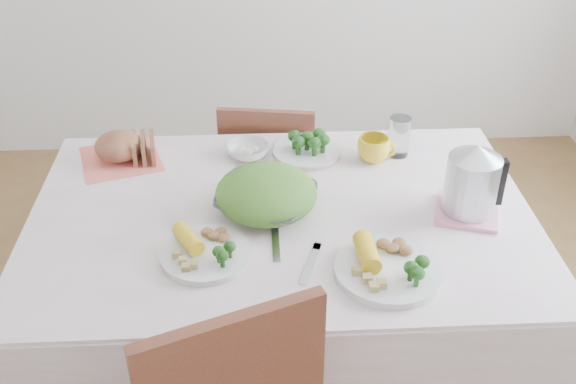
{
  "coord_description": "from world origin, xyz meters",
  "views": [
    {
      "loc": [
        -0.07,
        -1.65,
        1.91
      ],
      "look_at": [
        0.02,
        0.02,
        0.82
      ],
      "focal_mm": 42.0,
      "sensor_mm": 36.0,
      "label": 1
    }
  ],
  "objects": [
    {
      "name": "dining_table",
      "position": [
        0.0,
        0.0,
        0.38
      ],
      "size": [
        1.4,
        0.9,
        0.75
      ],
      "primitive_type": "cube",
      "color": "brown",
      "rests_on": "floor"
    },
    {
      "name": "tablecloth",
      "position": [
        0.0,
        0.0,
        0.76
      ],
      "size": [
        1.5,
        1.0,
        0.01
      ],
      "primitive_type": "cube",
      "color": "white",
      "rests_on": "dining_table"
    },
    {
      "name": "chair_far",
      "position": [
        -0.01,
        0.71,
        0.46
      ],
      "size": [
        0.43,
        0.43,
        0.83
      ],
      "primitive_type": "cube",
      "rotation": [
        0.0,
        0.0,
        2.99
      ],
      "color": "brown",
      "rests_on": "floor"
    },
    {
      "name": "salad_bowl",
      "position": [
        -0.04,
        0.01,
        0.8
      ],
      "size": [
        0.38,
        0.38,
        0.07
      ],
      "primitive_type": "imported",
      "rotation": [
        0.0,
        0.0,
        -0.43
      ],
      "color": "white",
      "rests_on": "tablecloth"
    },
    {
      "name": "dinner_plate_left",
      "position": [
        -0.21,
        -0.2,
        0.77
      ],
      "size": [
        0.29,
        0.29,
        0.02
      ],
      "primitive_type": "cylinder",
      "rotation": [
        0.0,
        0.0,
        0.16
      ],
      "color": "white",
      "rests_on": "tablecloth"
    },
    {
      "name": "dinner_plate_right",
      "position": [
        0.27,
        -0.3,
        0.77
      ],
      "size": [
        0.36,
        0.36,
        0.02
      ],
      "primitive_type": "cylinder",
      "rotation": [
        0.0,
        0.0,
        -0.29
      ],
      "color": "white",
      "rests_on": "tablecloth"
    },
    {
      "name": "broccoli_plate",
      "position": [
        0.1,
        0.34,
        0.77
      ],
      "size": [
        0.3,
        0.3,
        0.02
      ],
      "primitive_type": "cylinder",
      "rotation": [
        0.0,
        0.0,
        0.34
      ],
      "color": "beige",
      "rests_on": "tablecloth"
    },
    {
      "name": "napkin",
      "position": [
        -0.53,
        0.34,
        0.76
      ],
      "size": [
        0.31,
        0.31,
        0.0
      ],
      "primitive_type": "cube",
      "rotation": [
        0.0,
        0.0,
        0.3
      ],
      "color": "#FF7761",
      "rests_on": "tablecloth"
    },
    {
      "name": "bread_loaf",
      "position": [
        -0.53,
        0.34,
        0.82
      ],
      "size": [
        0.18,
        0.17,
        0.1
      ],
      "primitive_type": "ellipsoid",
      "rotation": [
        0.0,
        0.0,
        0.12
      ],
      "color": "brown",
      "rests_on": "napkin"
    },
    {
      "name": "fruit_bowl",
      "position": [
        -0.1,
        0.34,
        0.78
      ],
      "size": [
        0.15,
        0.15,
        0.04
      ],
      "primitive_type": "imported",
      "rotation": [
        0.0,
        0.0,
        -0.05
      ],
      "color": "white",
      "rests_on": "tablecloth"
    },
    {
      "name": "yellow_mug",
      "position": [
        0.32,
        0.29,
        0.81
      ],
      "size": [
        0.14,
        0.14,
        0.09
      ],
      "primitive_type": "imported",
      "rotation": [
        0.0,
        0.0,
        -0.3
      ],
      "color": "yellow",
      "rests_on": "tablecloth"
    },
    {
      "name": "glass_tumbler",
      "position": [
        0.41,
        0.33,
        0.83
      ],
      "size": [
        0.09,
        0.09,
        0.14
      ],
      "primitive_type": "cylinder",
      "rotation": [
        0.0,
        0.0,
        0.37
      ],
      "color": "white",
      "rests_on": "tablecloth"
    },
    {
      "name": "pink_tray",
      "position": [
        0.55,
        -0.04,
        0.77
      ],
      "size": [
        0.22,
        0.22,
        0.01
      ],
      "primitive_type": "cube",
      "rotation": [
        0.0,
        0.0,
        -0.31
      ],
      "color": "#FE9BBA",
      "rests_on": "tablecloth"
    },
    {
      "name": "electric_kettle",
      "position": [
        0.55,
        -0.04,
        0.88
      ],
      "size": [
        0.18,
        0.18,
        0.22
      ],
      "primitive_type": "cylinder",
      "rotation": [
        0.0,
        0.0,
        0.22
      ],
      "color": "#B2B5BA",
      "rests_on": "pink_tray"
    },
    {
      "name": "fork_left",
      "position": [
        -0.02,
        -0.15,
        0.76
      ],
      "size": [
        0.02,
        0.18,
        0.0
      ],
      "primitive_type": "cube",
      "rotation": [
        0.0,
        0.0,
        -0.0
      ],
      "color": "silver",
      "rests_on": "tablecloth"
    },
    {
      "name": "fork_right",
      "position": [
        0.07,
        -0.25,
        0.76
      ],
      "size": [
        0.08,
        0.18,
        0.0
      ],
      "primitive_type": "cube",
      "rotation": [
        0.0,
        0.0,
        -0.32
      ],
      "color": "silver",
      "rests_on": "tablecloth"
    }
  ]
}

